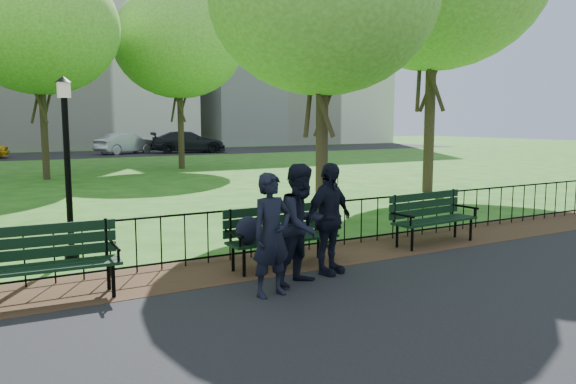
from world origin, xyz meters
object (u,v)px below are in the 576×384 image
person_mid (302,224)px  sedan_dark (188,142)px  lamppost (67,161)px  sedan_silver (126,143)px  park_bench_right_a (431,212)px  park_bench_left_a (42,255)px  tree_far_c (39,27)px  person_left (272,235)px  park_bench_main (268,230)px  person_right (329,219)px  tree_far_e (179,42)px

person_mid → sedan_dark: size_ratio=0.33×
lamppost → sedan_dark: lamppost is taller
sedan_silver → park_bench_right_a: bearing=152.8°
sedan_silver → person_mid: bearing=146.9°
park_bench_left_a → park_bench_right_a: size_ratio=1.02×
park_bench_left_a → tree_far_c: tree_far_c is taller
lamppost → park_bench_right_a: bearing=-19.2°
tree_far_c → person_left: size_ratio=5.16×
person_mid → sedan_silver: person_mid is taller
park_bench_main → person_mid: size_ratio=1.09×
lamppost → sedan_silver: bearing=74.7°
park_bench_left_a → lamppost: bearing=75.9°
park_bench_right_a → sedan_silver: size_ratio=0.44×
park_bench_right_a → person_right: size_ratio=1.12×
person_mid → sedan_silver: (5.74, 34.13, -0.15)m
person_mid → sedan_dark: 34.65m
park_bench_right_a → tree_far_e: 19.93m
park_bench_left_a → sedan_silver: 34.31m
park_bench_main → lamppost: size_ratio=0.61×
person_mid → park_bench_left_a: bearing=143.2°
tree_far_c → person_right: 18.43m
park_bench_right_a → tree_far_c: size_ratio=0.22×
sedan_silver → sedan_dark: 4.48m
lamppost → sedan_dark: (12.81, 29.83, -0.91)m
park_bench_right_a → person_mid: size_ratio=1.10×
person_left → sedan_silver: (6.39, 34.40, -0.11)m
tree_far_e → tree_far_c: bearing=-160.2°
tree_far_c → person_right: size_ratio=5.01×
tree_far_e → person_right: bearing=-102.6°
tree_far_c → tree_far_e: size_ratio=0.98×
park_bench_main → person_mid: bearing=-89.9°
park_bench_right_a → lamppost: bearing=156.3°
person_right → tree_far_c: bearing=78.5°
park_bench_right_a → person_left: person_left is taller
sedan_silver → park_bench_main: bearing=146.6°
park_bench_right_a → park_bench_left_a: bearing=176.0°
tree_far_e → park_bench_main: bearing=-105.0°
lamppost → tree_far_e: tree_far_e is taller
park_bench_left_a → tree_far_e: bearing=69.0°
park_bench_left_a → sedan_silver: bearing=77.5°
lamppost → tree_far_e: (7.82, 16.88, 4.48)m
park_bench_right_a → person_mid: person_mid is taller
tree_far_e → sedan_silver: size_ratio=1.99×
park_bench_main → person_left: bearing=-118.1°
lamppost → sedan_dark: size_ratio=0.58×
person_left → person_mid: 0.71m
park_bench_main → tree_far_c: size_ratio=0.22×
person_right → sedan_silver: size_ratio=0.39×
lamppost → tree_far_c: bearing=85.0°
park_bench_right_a → person_mid: 3.79m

